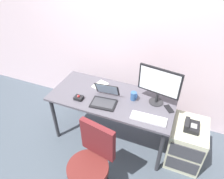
# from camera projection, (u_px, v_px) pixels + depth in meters

# --- Properties ---
(ground_plane) EXTENTS (8.00, 8.00, 0.00)m
(ground_plane) POSITION_uv_depth(u_px,v_px,m) (112.00, 135.00, 3.11)
(ground_plane) COLOR #424B56
(back_wall) EXTENTS (6.00, 0.10, 2.80)m
(back_wall) POSITION_uv_depth(u_px,v_px,m) (132.00, 30.00, 2.81)
(back_wall) COLOR silver
(back_wall) RESTS_ON ground
(desk) EXTENTS (1.62, 0.74, 0.75)m
(desk) POSITION_uv_depth(u_px,v_px,m) (112.00, 101.00, 2.71)
(desk) COLOR #4E4B54
(desk) RESTS_ON ground
(file_cabinet) EXTENTS (0.42, 0.53, 0.60)m
(file_cabinet) POSITION_uv_depth(u_px,v_px,m) (186.00, 143.00, 2.63)
(file_cabinet) COLOR beige
(file_cabinet) RESTS_ON ground
(desk_phone) EXTENTS (0.17, 0.20, 0.09)m
(desk_phone) POSITION_uv_depth(u_px,v_px,m) (191.00, 126.00, 2.42)
(desk_phone) COLOR black
(desk_phone) RESTS_ON file_cabinet
(office_chair) EXTENTS (0.52, 0.52, 0.95)m
(office_chair) POSITION_uv_depth(u_px,v_px,m) (92.00, 167.00, 2.20)
(office_chair) COLOR black
(office_chair) RESTS_ON ground
(monitor_main) EXTENTS (0.52, 0.18, 0.49)m
(monitor_main) POSITION_uv_depth(u_px,v_px,m) (159.00, 84.00, 2.40)
(monitor_main) COLOR #262628
(monitor_main) RESTS_ON desk
(keyboard) EXTENTS (0.41, 0.15, 0.03)m
(keyboard) POSITION_uv_depth(u_px,v_px,m) (149.00, 119.00, 2.32)
(keyboard) COLOR silver
(keyboard) RESTS_ON desk
(laptop) EXTENTS (0.34, 0.35, 0.22)m
(laptop) POSITION_uv_depth(u_px,v_px,m) (105.00, 98.00, 2.56)
(laptop) COLOR black
(laptop) RESTS_ON desk
(trackball_mouse) EXTENTS (0.11, 0.09, 0.07)m
(trackball_mouse) POSITION_uv_depth(u_px,v_px,m) (79.00, 98.00, 2.61)
(trackball_mouse) COLOR black
(trackball_mouse) RESTS_ON desk
(coffee_mug) EXTENTS (0.09, 0.08, 0.11)m
(coffee_mug) POSITION_uv_depth(u_px,v_px,m) (134.00, 96.00, 2.59)
(coffee_mug) COLOR #30558C
(coffee_mug) RESTS_ON desk
(paper_notepad) EXTENTS (0.20, 0.24, 0.01)m
(paper_notepad) POSITION_uv_depth(u_px,v_px,m) (100.00, 85.00, 2.87)
(paper_notepad) COLOR white
(paper_notepad) RESTS_ON desk
(cell_phone) EXTENTS (0.14, 0.15, 0.01)m
(cell_phone) POSITION_uv_depth(u_px,v_px,m) (169.00, 109.00, 2.47)
(cell_phone) COLOR black
(cell_phone) RESTS_ON desk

